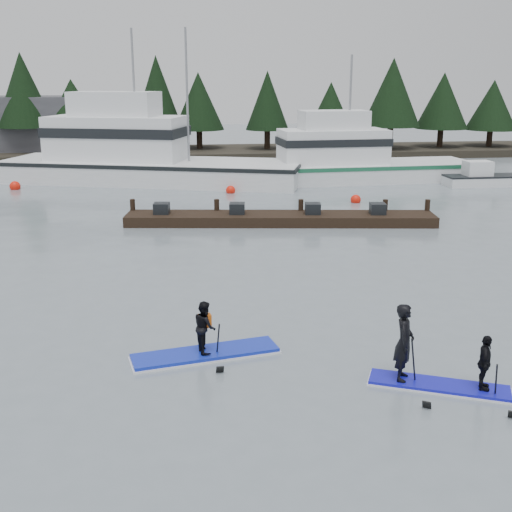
{
  "coord_description": "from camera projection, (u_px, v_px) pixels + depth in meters",
  "views": [
    {
      "loc": [
        -2.36,
        -13.49,
        6.61
      ],
      "look_at": [
        0.0,
        6.0,
        1.1
      ],
      "focal_mm": 45.0,
      "sensor_mm": 36.0,
      "label": 1
    }
  ],
  "objects": [
    {
      "name": "far_shore",
      "position": [
        206.0,
        153.0,
        55.02
      ],
      "size": [
        70.0,
        8.0,
        0.6
      ],
      "primitive_type": "cube",
      "color": "#2D281E",
      "rests_on": "ground"
    },
    {
      "name": "buoy_d",
      "position": [
        356.0,
        202.0,
        34.85
      ],
      "size": [
        0.56,
        0.56,
        0.56
      ],
      "primitive_type": "sphere",
      "color": "red",
      "rests_on": "ground"
    },
    {
      "name": "paddleboard_solo",
      "position": [
        205.0,
        340.0,
        15.58
      ],
      "size": [
        3.67,
        1.58,
        1.85
      ],
      "rotation": [
        0.0,
        0.0,
        0.2
      ],
      "color": "#1327B5",
      "rests_on": "ground"
    },
    {
      "name": "buoy_a",
      "position": [
        15.0,
        189.0,
        38.94
      ],
      "size": [
        0.64,
        0.64,
        0.64
      ],
      "primitive_type": "sphere",
      "color": "red",
      "rests_on": "ground"
    },
    {
      "name": "floating_dock",
      "position": [
        280.0,
        219.0,
        29.76
      ],
      "size": [
        14.38,
        3.7,
        0.48
      ],
      "primitive_type": "cube",
      "rotation": [
        0.0,
        0.0,
        -0.13
      ],
      "color": "black",
      "rests_on": "ground"
    },
    {
      "name": "ground",
      "position": [
        287.0,
        370.0,
        14.95
      ],
      "size": [
        160.0,
        160.0,
        0.0
      ],
      "primitive_type": "plane",
      "color": "slate",
      "rests_on": "ground"
    },
    {
      "name": "skiff",
      "position": [
        489.0,
        180.0,
        40.19
      ],
      "size": [
        5.57,
        1.71,
        0.65
      ],
      "primitive_type": "cube",
      "rotation": [
        0.0,
        0.0,
        0.01
      ],
      "color": "white",
      "rests_on": "ground"
    },
    {
      "name": "buoy_c",
      "position": [
        382.0,
        179.0,
        42.66
      ],
      "size": [
        0.6,
        0.6,
        0.6
      ],
      "primitive_type": "sphere",
      "color": "red",
      "rests_on": "ground"
    },
    {
      "name": "fishing_boat_large",
      "position": [
        143.0,
        169.0,
        41.55
      ],
      "size": [
        19.86,
        10.78,
        10.64
      ],
      "rotation": [
        0.0,
        0.0,
        -0.3
      ],
      "color": "white",
      "rests_on": "ground"
    },
    {
      "name": "paddleboard_duo",
      "position": [
        434.0,
        358.0,
        13.96
      ],
      "size": [
        3.03,
        1.97,
        2.35
      ],
      "rotation": [
        0.0,
        0.0,
        -0.41
      ],
      "color": "#1314B5",
      "rests_on": "ground"
    },
    {
      "name": "waterfront_building",
      "position": [
        40.0,
        126.0,
        54.72
      ],
      "size": [
        18.0,
        6.0,
        5.0
      ],
      "primitive_type": "cube",
      "color": "#4C4C51",
      "rests_on": "ground"
    },
    {
      "name": "buoy_b",
      "position": [
        231.0,
        193.0,
        37.72
      ],
      "size": [
        0.55,
        0.55,
        0.55
      ],
      "primitive_type": "sphere",
      "color": "red",
      "rests_on": "ground"
    },
    {
      "name": "fishing_boat_medium",
      "position": [
        352.0,
        171.0,
        42.0
      ],
      "size": [
        15.33,
        5.21,
        8.9
      ],
      "rotation": [
        0.0,
        0.0,
        0.06
      ],
      "color": "white",
      "rests_on": "ground"
    },
    {
      "name": "treeline",
      "position": [
        206.0,
        156.0,
        55.1
      ],
      "size": [
        60.0,
        4.0,
        8.0
      ],
      "primitive_type": null,
      "color": "black",
      "rests_on": "ground"
    }
  ]
}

